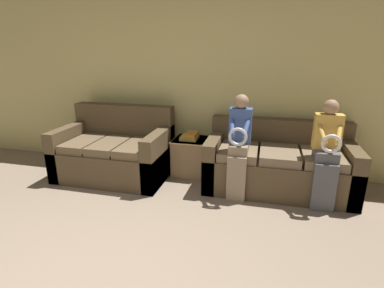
{
  "coord_description": "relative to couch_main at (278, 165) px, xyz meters",
  "views": [
    {
      "loc": [
        1.15,
        -1.28,
        1.74
      ],
      "look_at": [
        0.4,
        1.76,
        0.75
      ],
      "focal_mm": 28.0,
      "sensor_mm": 36.0,
      "label": 1
    }
  ],
  "objects": [
    {
      "name": "wall_back",
      "position": [
        -1.37,
        0.49,
        0.96
      ],
      "size": [
        7.08,
        0.06,
        2.55
      ],
      "color": "#DBCC7F",
      "rests_on": "ground_plane"
    },
    {
      "name": "couch_main",
      "position": [
        0.0,
        0.0,
        0.0
      ],
      "size": [
        1.82,
        0.89,
        0.85
      ],
      "color": "brown",
      "rests_on": "ground_plane"
    },
    {
      "name": "couch_side",
      "position": [
        -2.23,
        -0.12,
        0.02
      ],
      "size": [
        1.5,
        0.96,
        0.97
      ],
      "color": "brown",
      "rests_on": "ground_plane"
    },
    {
      "name": "child_left_seated",
      "position": [
        -0.48,
        -0.36,
        0.37
      ],
      "size": [
        0.26,
        0.37,
        1.25
      ],
      "color": "gray",
      "rests_on": "ground_plane"
    },
    {
      "name": "child_right_seated",
      "position": [
        0.48,
        -0.36,
        0.35
      ],
      "size": [
        0.3,
        0.37,
        1.22
      ],
      "color": "#56565B",
      "rests_on": "ground_plane"
    },
    {
      "name": "side_shelf",
      "position": [
        -1.21,
        0.18,
        -0.05
      ],
      "size": [
        0.48,
        0.51,
        0.52
      ],
      "color": "#9E7A51",
      "rests_on": "ground_plane"
    },
    {
      "name": "book_stack",
      "position": [
        -1.21,
        0.18,
        0.25
      ],
      "size": [
        0.23,
        0.29,
        0.09
      ],
      "color": "gold",
      "rests_on": "side_shelf"
    }
  ]
}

